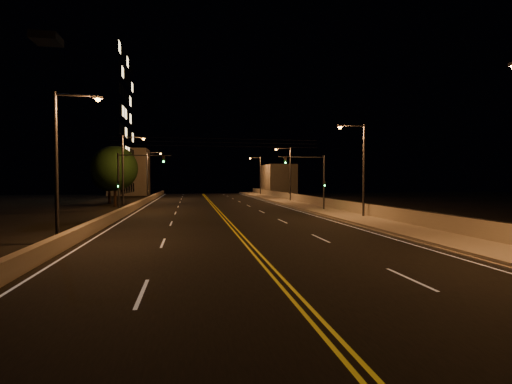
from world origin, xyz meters
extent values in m
plane|color=black|center=(0.00, 0.00, 0.00)|extent=(160.00, 160.00, 0.00)
cube|color=black|center=(0.00, 20.00, 0.01)|extent=(18.00, 120.00, 0.02)
cube|color=gray|center=(10.80, 20.00, 0.15)|extent=(3.60, 120.00, 0.30)
cube|color=gray|center=(8.93, 20.00, 0.07)|extent=(0.14, 120.00, 0.15)
cube|color=gray|center=(12.45, 20.00, 0.80)|extent=(0.30, 120.00, 1.00)
cube|color=gray|center=(-9.28, 20.00, 0.39)|extent=(0.45, 120.00, 0.78)
cube|color=gray|center=(16.50, 70.42, 3.35)|extent=(6.00, 10.00, 6.70)
cube|color=gray|center=(-16.00, 74.11, 5.01)|extent=(8.00, 8.00, 10.01)
cylinder|color=black|center=(12.45, 20.00, 1.33)|extent=(0.06, 120.00, 0.06)
cube|color=silver|center=(-8.60, 20.00, 0.02)|extent=(0.12, 116.00, 0.00)
cube|color=silver|center=(8.60, 20.00, 0.02)|extent=(0.12, 116.00, 0.00)
cube|color=gold|center=(-0.15, 20.00, 0.02)|extent=(0.12, 116.00, 0.00)
cube|color=gold|center=(0.15, 20.00, 0.02)|extent=(0.12, 116.00, 0.00)
cube|color=silver|center=(-4.50, 1.50, 0.02)|extent=(0.12, 3.00, 0.00)
cube|color=silver|center=(-4.50, 10.50, 0.02)|extent=(0.12, 3.00, 0.00)
cube|color=silver|center=(-4.50, 19.50, 0.02)|extent=(0.12, 3.00, 0.00)
cube|color=silver|center=(-4.50, 28.50, 0.02)|extent=(0.12, 3.00, 0.00)
cube|color=silver|center=(-4.50, 37.50, 0.02)|extent=(0.12, 3.00, 0.00)
cube|color=silver|center=(-4.50, 46.50, 0.02)|extent=(0.12, 3.00, 0.00)
cube|color=silver|center=(-4.50, 55.50, 0.02)|extent=(0.12, 3.00, 0.00)
cube|color=silver|center=(-4.50, 64.50, 0.02)|extent=(0.12, 3.00, 0.00)
cube|color=silver|center=(-4.50, 73.50, 0.02)|extent=(0.12, 3.00, 0.00)
cube|color=silver|center=(4.50, 1.50, 0.02)|extent=(0.12, 3.00, 0.00)
cube|color=silver|center=(4.50, 10.50, 0.02)|extent=(0.12, 3.00, 0.00)
cube|color=silver|center=(4.50, 19.50, 0.02)|extent=(0.12, 3.00, 0.00)
cube|color=silver|center=(4.50, 28.50, 0.02)|extent=(0.12, 3.00, 0.00)
cube|color=silver|center=(4.50, 37.50, 0.02)|extent=(0.12, 3.00, 0.00)
cube|color=silver|center=(4.50, 46.50, 0.02)|extent=(0.12, 3.00, 0.00)
cube|color=silver|center=(4.50, 55.50, 0.02)|extent=(0.12, 3.00, 0.00)
cube|color=silver|center=(4.50, 64.50, 0.02)|extent=(0.12, 3.00, 0.00)
cube|color=silver|center=(4.50, 73.50, 0.02)|extent=(0.12, 3.00, 0.00)
cylinder|color=#2D2D33|center=(11.80, 19.79, 4.11)|extent=(0.20, 0.20, 8.22)
cylinder|color=#2D2D33|center=(10.70, 19.79, 8.07)|extent=(2.20, 0.12, 0.12)
cube|color=#2D2D33|center=(9.60, 19.79, 8.00)|extent=(0.50, 0.25, 0.14)
sphere|color=#FF9E2D|center=(9.60, 19.79, 7.90)|extent=(0.28, 0.28, 0.28)
cylinder|color=#2D2D33|center=(11.80, 43.50, 4.11)|extent=(0.20, 0.20, 8.22)
cylinder|color=#2D2D33|center=(10.70, 43.50, 8.07)|extent=(2.20, 0.12, 0.12)
cube|color=#2D2D33|center=(9.60, 43.50, 8.00)|extent=(0.50, 0.25, 0.14)
sphere|color=#FF9E2D|center=(9.60, 43.50, 7.90)|extent=(0.28, 0.28, 0.28)
cylinder|color=#2D2D33|center=(11.80, 67.32, 4.11)|extent=(0.20, 0.20, 8.22)
cylinder|color=#2D2D33|center=(10.70, 67.32, 8.07)|extent=(2.20, 0.12, 0.12)
cube|color=#2D2D33|center=(9.60, 67.32, 8.00)|extent=(0.50, 0.25, 0.14)
sphere|color=#FF9E2D|center=(9.60, 67.32, 7.90)|extent=(0.28, 0.28, 0.28)
cylinder|color=#2D2D33|center=(-10.20, 11.66, 4.11)|extent=(0.20, 0.20, 8.22)
cylinder|color=#2D2D33|center=(-9.10, 11.66, 8.07)|extent=(2.20, 0.12, 0.12)
cube|color=#2D2D33|center=(-8.00, 11.66, 8.00)|extent=(0.50, 0.25, 0.14)
sphere|color=#FF9E2D|center=(-8.00, 11.66, 7.90)|extent=(0.28, 0.28, 0.28)
cylinder|color=#2D2D33|center=(-10.20, 32.08, 4.11)|extent=(0.20, 0.20, 8.22)
cylinder|color=#2D2D33|center=(-9.10, 32.08, 8.07)|extent=(2.20, 0.12, 0.12)
cube|color=#2D2D33|center=(-8.00, 32.08, 8.00)|extent=(0.50, 0.25, 0.14)
sphere|color=#FF9E2D|center=(-8.00, 32.08, 7.90)|extent=(0.28, 0.28, 0.28)
cylinder|color=#2D2D33|center=(-10.20, 55.98, 4.11)|extent=(0.20, 0.20, 8.22)
cylinder|color=#2D2D33|center=(-9.10, 55.98, 8.07)|extent=(2.20, 0.12, 0.12)
cube|color=#2D2D33|center=(-8.00, 55.98, 8.00)|extent=(0.50, 0.25, 0.14)
sphere|color=#FF9E2D|center=(-8.00, 55.98, 7.90)|extent=(0.28, 0.28, 0.28)
cylinder|color=#2D2D33|center=(11.00, 27.30, 3.00)|extent=(0.18, 0.18, 6.01)
cylinder|color=#2D2D33|center=(8.50, 27.30, 5.81)|extent=(5.00, 0.10, 0.10)
cube|color=black|center=(6.75, 27.30, 5.46)|extent=(0.28, 0.18, 0.80)
sphere|color=#19FF4C|center=(6.75, 27.19, 5.21)|extent=(0.14, 0.14, 0.14)
cube|color=black|center=(11.00, 27.15, 3.00)|extent=(0.22, 0.14, 0.55)
cylinder|color=#2D2D33|center=(-9.80, 27.30, 3.00)|extent=(0.18, 0.18, 6.01)
cylinder|color=#2D2D33|center=(-7.30, 27.30, 5.81)|extent=(5.00, 0.10, 0.10)
cube|color=black|center=(-5.55, 27.30, 5.46)|extent=(0.28, 0.18, 0.80)
sphere|color=#19FF4C|center=(-5.55, 27.19, 5.21)|extent=(0.14, 0.14, 0.14)
cube|color=black|center=(-9.80, 27.15, 3.00)|extent=(0.22, 0.14, 0.55)
cylinder|color=black|center=(0.00, 29.50, 7.00)|extent=(22.00, 0.03, 0.03)
cylinder|color=black|center=(0.00, 29.50, 7.40)|extent=(22.00, 0.03, 0.03)
cylinder|color=black|center=(0.00, 29.50, 7.80)|extent=(22.00, 0.03, 0.03)
cube|color=gray|center=(-25.12, 53.83, 12.49)|extent=(24.00, 15.00, 24.98)
cube|color=#2D2D33|center=(-25.12, 53.83, 25.58)|extent=(4.00, 4.00, 1.20)
cylinder|color=black|center=(-12.38, 39.22, 1.35)|extent=(0.36, 0.36, 2.70)
sphere|color=black|center=(-12.38, 39.22, 4.87)|extent=(5.69, 5.69, 5.69)
cylinder|color=black|center=(-14.59, 46.71, 1.16)|extent=(0.36, 0.36, 2.33)
sphere|color=black|center=(-14.59, 46.71, 4.20)|extent=(4.92, 4.92, 4.92)
camera|label=1|loc=(-3.04, -10.13, 3.50)|focal=26.00mm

